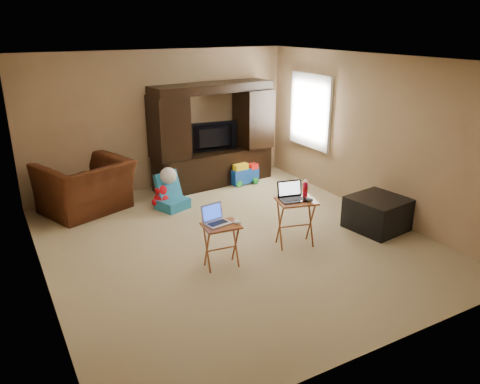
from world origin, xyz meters
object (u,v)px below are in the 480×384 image
plush_toy (161,196)px  mouse_left (237,222)px  ottoman (378,213)px  tray_table_right (295,223)px  television (214,138)px  recliner (86,187)px  water_bottle (305,189)px  child_rocker (172,191)px  mouse_right (310,199)px  tray_table_left (221,246)px  push_toy (243,173)px  laptop_right (293,192)px  laptop_left (218,215)px  entertainment_center (213,135)px

plush_toy → mouse_left: size_ratio=3.51×
ottoman → tray_table_right: size_ratio=1.13×
television → mouse_left: bearing=75.9°
television → recliner: (-2.44, -0.20, -0.49)m
tray_table_right → plush_toy: bearing=131.4°
plush_toy → water_bottle: bearing=-58.4°
television → ottoman: television is taller
child_rocker → tray_table_right: bearing=-84.8°
television → mouse_right: television is taller
plush_toy → water_bottle: size_ratio=2.01×
recliner → ottoman: size_ratio=1.72×
tray_table_left → tray_table_right: tray_table_right is taller
plush_toy → water_bottle: 2.60m
recliner → push_toy: recliner is taller
mouse_right → water_bottle: bearing=70.7°
ottoman → laptop_right: laptop_right is taller
child_rocker → water_bottle: size_ratio=2.93×
mouse_left → mouse_right: bearing=-0.0°
child_rocker → tray_table_right: 2.33m
television → mouse_right: size_ratio=7.14×
child_rocker → laptop_left: 2.18m
entertainment_center → mouse_left: 3.30m
ottoman → tray_table_left: (-2.58, 0.09, 0.05)m
recliner → mouse_left: size_ratio=11.08×
tray_table_right → ottoman: bearing=8.9°
television → plush_toy: television is taller
tray_table_right → mouse_right: 0.40m
television → mouse_right: (-0.06, -3.01, -0.22)m
mouse_left → water_bottle: size_ratio=0.57×
tray_table_right → mouse_right: (0.13, -0.12, 0.36)m
entertainment_center → water_bottle: (0.01, -2.86, -0.18)m
push_toy → tray_table_left: 3.31m
laptop_left → mouse_left: bearing=-34.6°
entertainment_center → laptop_left: (-1.39, -2.96, -0.26)m
child_rocker → plush_toy: (-0.14, 0.13, -0.10)m
television → push_toy: size_ratio=1.70×
tray_table_left → mouse_left: mouse_left is taller
television → recliner: 2.49m
child_rocker → mouse_left: 2.25m
recliner → water_bottle: size_ratio=6.33×
tray_table_right → recliner: bearing=144.5°
tray_table_left → child_rocker: bearing=90.9°
plush_toy → ottoman: size_ratio=0.54×
laptop_left → tray_table_left: bearing=-54.7°
push_toy → mouse_right: (-0.57, -2.80, 0.48)m
entertainment_center → tray_table_right: bearing=-99.1°
recliner → ottoman: recliner is taller
tray_table_left → laptop_left: (-0.03, 0.03, 0.41)m
mouse_left → mouse_right: (1.12, -0.00, 0.09)m
recliner → ottoman: 4.62m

